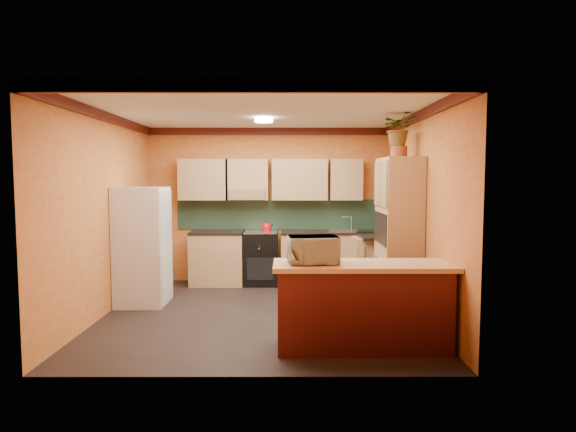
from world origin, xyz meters
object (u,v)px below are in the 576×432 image
object	(u,v)px
pantry	(398,235)
stove	(261,258)
fridge	(142,246)
breakfast_bar	(363,309)
base_cabinets_back	(297,259)
microwave	(313,250)

from	to	relation	value
pantry	stove	bearing A→B (deg)	139.16
fridge	breakfast_bar	size ratio (longest dim) A/B	0.94
base_cabinets_back	pantry	size ratio (longest dim) A/B	1.74
stove	base_cabinets_back	bearing A→B (deg)	0.00
base_cabinets_back	microwave	xyz separation A→B (m)	(0.10, -3.17, 0.63)
base_cabinets_back	breakfast_bar	xyz separation A→B (m)	(0.63, -3.17, 0.00)
fridge	breakfast_bar	world-z (taller)	fridge
base_cabinets_back	fridge	size ratio (longest dim) A/B	2.15
pantry	microwave	world-z (taller)	pantry
stove	breakfast_bar	bearing A→B (deg)	-68.38
base_cabinets_back	stove	size ratio (longest dim) A/B	4.01
stove	breakfast_bar	distance (m)	3.41
breakfast_bar	microwave	world-z (taller)	microwave
fridge	breakfast_bar	xyz separation A→B (m)	(2.89, -1.84, -0.41)
stove	fridge	xyz separation A→B (m)	(-1.63, -1.33, 0.39)
base_cabinets_back	microwave	size ratio (longest dim) A/B	7.06
pantry	breakfast_bar	xyz separation A→B (m)	(-0.71, -1.47, -0.61)
stove	pantry	size ratio (longest dim) A/B	0.43
stove	microwave	size ratio (longest dim) A/B	1.76
microwave	breakfast_bar	bearing A→B (deg)	-7.33
base_cabinets_back	breakfast_bar	size ratio (longest dim) A/B	2.03
base_cabinets_back	stove	distance (m)	0.63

